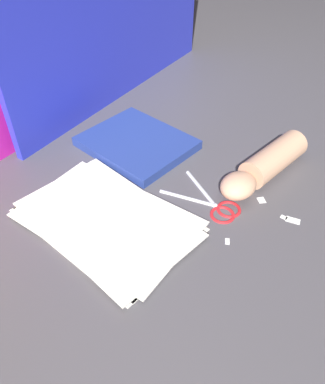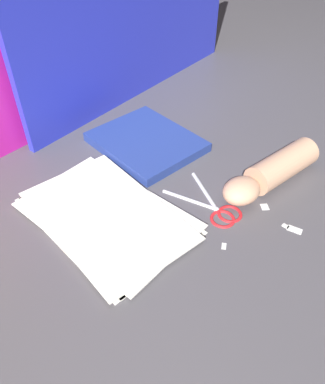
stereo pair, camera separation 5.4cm
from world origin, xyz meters
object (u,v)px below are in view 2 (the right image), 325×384
object	(u,v)px
scissors	(216,207)
paper_stack	(107,215)
book_closed	(146,142)
hand_forearm	(272,172)

from	to	relation	value
scissors	paper_stack	bearing A→B (deg)	141.63
paper_stack	book_closed	size ratio (longest dim) A/B	1.40
scissors	hand_forearm	world-z (taller)	hand_forearm
book_closed	paper_stack	bearing A→B (deg)	-150.36
scissors	hand_forearm	distance (m)	0.16
book_closed	scissors	size ratio (longest dim) A/B	1.45
book_closed	hand_forearm	distance (m)	0.32
paper_stack	scissors	size ratio (longest dim) A/B	2.02
paper_stack	hand_forearm	size ratio (longest dim) A/B	1.33
paper_stack	hand_forearm	world-z (taller)	hand_forearm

